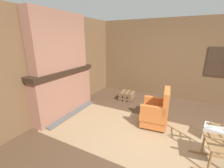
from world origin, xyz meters
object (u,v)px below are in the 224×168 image
Objects in this scene: armchair at (156,112)px; storage_case at (77,63)px; laundry_basket at (216,134)px; oil_lamp_vase at (50,68)px; firewood_stack at (127,95)px; decorative_plate_on_mantel at (64,64)px.

armchair is 2.60m from storage_case.
oil_lamp_vase reaches higher than laundry_basket.
laundry_basket is (1.22, 0.01, -0.20)m from armchair.
armchair is 1.24m from laundry_basket.
armchair is 3.80× the size of storage_case.
storage_case reaches higher than laundry_basket.
oil_lamp_vase is (-3.63, -0.86, 1.18)m from laundry_basket.
laundry_basket is 1.91× the size of oil_lamp_vase.
oil_lamp_vase is at bearing 12.96° from armchair.
decorative_plate_on_mantel is (-1.21, -1.55, 1.23)m from firewood_stack.
armchair is at bearing 8.61° from decorative_plate_on_mantel.
decorative_plate_on_mantel is at bearing -92.24° from storage_case.
storage_case is (-1.19, -1.03, 1.17)m from firewood_stack.
storage_case is 0.89× the size of decorative_plate_on_mantel.
firewood_stack is at bearing 59.58° from oil_lamp_vase.
decorative_plate_on_mantel is (-3.65, -0.38, 1.23)m from laundry_basket.
laundry_basket is at bearing -25.65° from firewood_stack.
laundry_basket is at bearing 5.92° from decorative_plate_on_mantel.
armchair is 2.66m from decorative_plate_on_mantel.
decorative_plate_on_mantel is (-0.02, 0.48, 0.04)m from oil_lamp_vase.
decorative_plate_on_mantel is at bearing 92.38° from oil_lamp_vase.
storage_case is 0.52m from decorative_plate_on_mantel.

